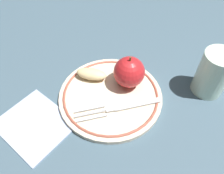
{
  "coord_description": "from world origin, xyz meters",
  "views": [
    {
      "loc": [
        0.2,
        0.22,
        0.41
      ],
      "look_at": [
        -0.0,
        -0.01,
        0.03
      ],
      "focal_mm": 35.0,
      "sensor_mm": 36.0,
      "label": 1
    }
  ],
  "objects_px": {
    "apple_slice_front": "(93,73)",
    "fork": "(121,107)",
    "napkin_folded": "(35,124)",
    "apple_red_whole": "(129,72)",
    "drinking_glass": "(213,73)",
    "plate": "(112,94)"
  },
  "relations": [
    {
      "from": "apple_red_whole",
      "to": "drinking_glass",
      "type": "distance_m",
      "value": 0.19
    },
    {
      "from": "apple_slice_front",
      "to": "apple_red_whole",
      "type": "bearing_deg",
      "value": -0.41
    },
    {
      "from": "napkin_folded",
      "to": "apple_slice_front",
      "type": "bearing_deg",
      "value": -175.42
    },
    {
      "from": "apple_red_whole",
      "to": "napkin_folded",
      "type": "xyz_separation_m",
      "value": [
        0.22,
        -0.06,
        -0.05
      ]
    },
    {
      "from": "apple_red_whole",
      "to": "drinking_glass",
      "type": "bearing_deg",
      "value": 135.26
    },
    {
      "from": "drinking_glass",
      "to": "apple_slice_front",
      "type": "bearing_deg",
      "value": -48.07
    },
    {
      "from": "apple_slice_front",
      "to": "drinking_glass",
      "type": "bearing_deg",
      "value": 6.75
    },
    {
      "from": "plate",
      "to": "drinking_glass",
      "type": "distance_m",
      "value": 0.23
    },
    {
      "from": "plate",
      "to": "napkin_folded",
      "type": "bearing_deg",
      "value": -17.55
    },
    {
      "from": "drinking_glass",
      "to": "apple_red_whole",
      "type": "bearing_deg",
      "value": -44.74
    },
    {
      "from": "fork",
      "to": "plate",
      "type": "bearing_deg",
      "value": -78.34
    },
    {
      "from": "apple_slice_front",
      "to": "napkin_folded",
      "type": "distance_m",
      "value": 0.17
    },
    {
      "from": "napkin_folded",
      "to": "fork",
      "type": "bearing_deg",
      "value": 147.91
    },
    {
      "from": "apple_red_whole",
      "to": "fork",
      "type": "xyz_separation_m",
      "value": [
        0.06,
        0.04,
        -0.03
      ]
    },
    {
      "from": "fork",
      "to": "napkin_folded",
      "type": "relative_size",
      "value": 1.2
    },
    {
      "from": "plate",
      "to": "napkin_folded",
      "type": "relative_size",
      "value": 1.62
    },
    {
      "from": "apple_slice_front",
      "to": "fork",
      "type": "xyz_separation_m",
      "value": [
        0.01,
        0.11,
        -0.01
      ]
    },
    {
      "from": "fork",
      "to": "napkin_folded",
      "type": "distance_m",
      "value": 0.19
    },
    {
      "from": "plate",
      "to": "apple_slice_front",
      "type": "bearing_deg",
      "value": -89.76
    },
    {
      "from": "drinking_glass",
      "to": "napkin_folded",
      "type": "relative_size",
      "value": 0.74
    },
    {
      "from": "apple_slice_front",
      "to": "fork",
      "type": "distance_m",
      "value": 0.11
    },
    {
      "from": "drinking_glass",
      "to": "napkin_folded",
      "type": "xyz_separation_m",
      "value": [
        0.36,
        -0.19,
        -0.05
      ]
    }
  ]
}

